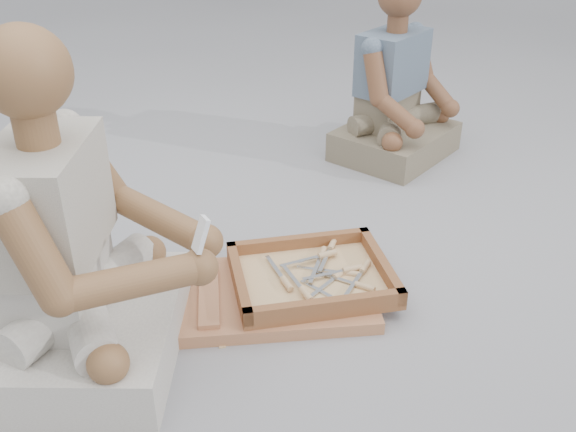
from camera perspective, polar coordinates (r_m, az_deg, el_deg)
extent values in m
plane|color=#949499|center=(2.14, 1.30, -9.03)|extent=(60.00, 60.00, 0.00)
cube|color=#9A5C3B|center=(2.21, -1.24, -7.01)|extent=(0.71, 0.51, 0.04)
cube|color=brown|center=(2.22, 2.09, -5.76)|extent=(0.54, 0.43, 0.02)
cube|color=brown|center=(2.36, 0.98, -2.39)|extent=(0.53, 0.04, 0.05)
cube|color=brown|center=(2.05, 3.41, -8.06)|extent=(0.53, 0.04, 0.05)
cube|color=brown|center=(2.27, 8.28, -4.25)|extent=(0.04, 0.43, 0.05)
cube|color=brown|center=(2.17, -4.38, -5.77)|extent=(0.04, 0.43, 0.05)
cube|color=#D2B27C|center=(2.22, 2.09, -5.51)|extent=(0.47, 0.37, 0.01)
cube|color=silver|center=(2.27, 3.29, -3.93)|extent=(0.09, 0.14, 0.00)
cylinder|color=#A67E57|center=(2.36, 3.95, -2.53)|extent=(0.05, 0.07, 0.02)
cube|color=silver|center=(2.25, 2.68, -4.78)|extent=(0.14, 0.08, 0.00)
cylinder|color=#A67E57|center=(2.23, 5.47, -5.11)|extent=(0.07, 0.05, 0.02)
cube|color=silver|center=(2.20, 4.21, -5.49)|extent=(0.12, 0.11, 0.00)
cylinder|color=#A67E57|center=(2.17, 6.84, -6.28)|extent=(0.07, 0.06, 0.02)
cube|color=silver|center=(2.18, 0.37, -5.42)|extent=(0.04, 0.15, 0.00)
cylinder|color=#A67E57|center=(2.10, 1.62, -6.98)|extent=(0.04, 0.07, 0.02)
cube|color=silver|center=(2.26, 1.05, -4.03)|extent=(0.15, 0.05, 0.00)
cylinder|color=#A67E57|center=(2.30, 3.52, -3.40)|extent=(0.07, 0.04, 0.02)
cube|color=silver|center=(2.20, 3.14, -5.25)|extent=(0.15, 0.03, 0.00)
cylinder|color=#A67E57|center=(2.24, 5.75, -4.68)|extent=(0.07, 0.03, 0.02)
cube|color=silver|center=(2.24, -1.19, -4.54)|extent=(0.04, 0.15, 0.00)
cylinder|color=#A67E57|center=(2.16, -0.12, -6.04)|extent=(0.03, 0.07, 0.02)
cube|color=silver|center=(2.23, 2.44, -4.83)|extent=(0.08, 0.14, 0.00)
cylinder|color=#A67E57|center=(2.32, 3.05, -3.35)|extent=(0.05, 0.07, 0.02)
cube|color=silver|center=(2.15, 3.02, -6.40)|extent=(0.13, 0.10, 0.00)
cylinder|color=#A67E57|center=(2.23, 4.70, -5.10)|extent=(0.07, 0.06, 0.02)
cube|color=silver|center=(2.17, 5.88, -5.97)|extent=(0.10, 0.13, 0.00)
cylinder|color=#A67E57|center=(2.26, 6.87, -4.51)|extent=(0.06, 0.07, 0.02)
cube|color=silver|center=(2.15, 2.68, -6.56)|extent=(0.09, 0.13, 0.00)
cylinder|color=#A67E57|center=(2.09, 4.95, -7.77)|extent=(0.06, 0.07, 0.02)
cube|color=#D2B27C|center=(2.55, 6.31, -2.28)|extent=(0.02, 0.02, 0.00)
cube|color=#D2B27C|center=(2.22, -3.75, -7.42)|extent=(0.02, 0.02, 0.00)
cube|color=#D2B27C|center=(2.53, 2.31, -2.29)|extent=(0.02, 0.02, 0.00)
cube|color=#D2B27C|center=(2.07, -2.61, -10.50)|extent=(0.02, 0.02, 0.00)
cube|color=#D2B27C|center=(2.11, 4.05, -9.86)|extent=(0.02, 0.02, 0.00)
cube|color=#D2B27C|center=(2.18, -4.06, -8.25)|extent=(0.02, 0.02, 0.00)
cube|color=#D2B27C|center=(2.04, -5.85, -11.45)|extent=(0.02, 0.02, 0.00)
cube|color=#D2B27C|center=(2.40, 7.22, -4.57)|extent=(0.02, 0.02, 0.00)
cube|color=#D2B27C|center=(2.10, -2.32, -9.97)|extent=(0.02, 0.02, 0.00)
cube|color=#D2B27C|center=(2.45, 7.52, -3.84)|extent=(0.02, 0.02, 0.00)
cube|color=#D2B27C|center=(2.21, -4.99, -7.82)|extent=(0.02, 0.02, 0.00)
cube|color=#D2B27C|center=(2.52, -4.25, -2.58)|extent=(0.02, 0.02, 0.00)
cube|color=beige|center=(2.04, -17.01, -9.80)|extent=(0.64, 0.74, 0.16)
cube|color=beige|center=(1.96, -19.62, -5.55)|extent=(0.29, 0.39, 0.20)
cube|color=#B9B1A4|center=(1.83, -20.65, 1.27)|extent=(0.32, 0.44, 0.33)
sphere|color=brown|center=(1.70, -22.39, 11.78)|extent=(0.23, 0.23, 0.23)
sphere|color=brown|center=(1.86, -7.33, -2.26)|extent=(0.10, 0.10, 0.10)
sphere|color=brown|center=(1.75, -7.86, -4.52)|extent=(0.10, 0.10, 0.10)
cube|color=#716852|center=(3.30, 9.47, 6.56)|extent=(0.72, 0.70, 0.15)
cube|color=#716852|center=(3.27, 8.81, 9.43)|extent=(0.37, 0.35, 0.18)
cube|color=slate|center=(3.20, 9.29, 13.33)|extent=(0.41, 0.39, 0.29)
sphere|color=brown|center=(3.31, 14.23, 9.26)|extent=(0.09, 0.09, 0.09)
sphere|color=brown|center=(3.01, 11.21, 7.62)|extent=(0.09, 0.09, 0.09)
cube|color=white|center=(1.70, -7.75, -1.65)|extent=(0.06, 0.05, 0.10)
cube|color=black|center=(1.69, -7.77, -1.39)|extent=(0.02, 0.03, 0.03)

